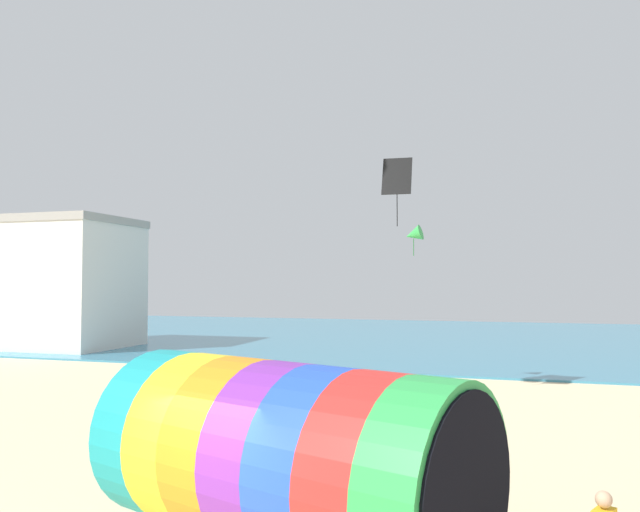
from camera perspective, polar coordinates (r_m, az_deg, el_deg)
name	(u,v)px	position (r m, az deg, el deg)	size (l,w,h in m)	color
sea	(447,338)	(49.25, 11.53, -7.32)	(120.00, 40.00, 0.10)	teal
giant_inflatable_tube	(285,456)	(10.63, -3.20, -17.76)	(7.03, 5.02, 3.01)	teal
kite_green_delta	(414,235)	(26.00, 8.55, 1.95)	(0.86, 0.73, 1.28)	green
kite_black_diamond	(397,177)	(23.27, 7.05, 7.20)	(1.11, 0.71, 2.59)	black
promenade_building	(63,283)	(44.12, -22.48, -2.30)	(8.56, 7.07, 8.50)	silver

